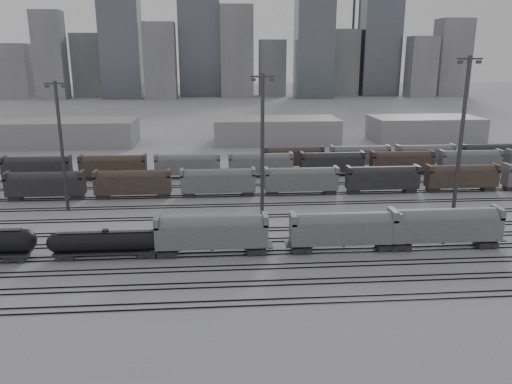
{
  "coord_description": "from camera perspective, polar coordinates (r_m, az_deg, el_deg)",
  "views": [
    {
      "loc": [
        -8.88,
        -66.08,
        27.72
      ],
      "look_at": [
        -2.24,
        19.95,
        4.0
      ],
      "focal_mm": 35.0,
      "sensor_mm": 36.0,
      "label": 1
    }
  ],
  "objects": [
    {
      "name": "hopper_car_b",
      "position": [
        73.57,
        10.09,
        -4.09
      ],
      "size": [
        15.91,
        3.16,
        5.69
      ],
      "color": "black",
      "rests_on": "ground"
    },
    {
      "name": "tracks",
      "position": [
        88.48,
        1.57,
        -2.84
      ],
      "size": [
        220.0,
        71.5,
        0.16
      ],
      "color": "black",
      "rests_on": "ground"
    },
    {
      "name": "skyline",
      "position": [
        346.71,
        -1.2,
        16.53
      ],
      "size": [
        316.0,
        22.4,
        95.0
      ],
      "color": "gray",
      "rests_on": "ground"
    },
    {
      "name": "warehouse_left",
      "position": [
        170.65,
        -21.93,
        6.28
      ],
      "size": [
        50.0,
        18.0,
        8.0
      ],
      "primitive_type": "cube",
      "color": "gray",
      "rests_on": "ground"
    },
    {
      "name": "crane_right",
      "position": [
        385.5,
        11.31,
        19.51
      ],
      "size": [
        42.0,
        1.8,
        100.0
      ],
      "color": "#3B3B3D",
      "rests_on": "ground"
    },
    {
      "name": "bg_string_near",
      "position": [
        102.59,
        5.19,
        1.25
      ],
      "size": [
        151.0,
        3.0,
        5.6
      ],
      "color": "gray",
      "rests_on": "ground"
    },
    {
      "name": "tank_car_b",
      "position": [
        73.47,
        -16.74,
        -5.53
      ],
      "size": [
        16.32,
        2.72,
        4.03
      ],
      "color": "black",
      "rests_on": "ground"
    },
    {
      "name": "light_mast_d",
      "position": [
        97.0,
        22.47,
        6.49
      ],
      "size": [
        4.43,
        0.71,
        27.69
      ],
      "color": "#3B3B3D",
      "rests_on": "ground"
    },
    {
      "name": "bg_string_mid",
      "position": [
        119.82,
        8.66,
        3.19
      ],
      "size": [
        151.0,
        3.0,
        5.6
      ],
      "color": "black",
      "rests_on": "ground"
    },
    {
      "name": "bg_string_far",
      "position": [
        132.27,
        15.32,
        3.96
      ],
      "size": [
        66.0,
        3.0,
        5.6
      ],
      "color": "#4F3F32",
      "rests_on": "ground"
    },
    {
      "name": "warehouse_mid",
      "position": [
        163.91,
        2.27,
        7.04
      ],
      "size": [
        40.0,
        18.0,
        8.0
      ],
      "primitive_type": "cube",
      "color": "gray",
      "rests_on": "ground"
    },
    {
      "name": "ground",
      "position": [
        72.21,
        3.02,
        -7.23
      ],
      "size": [
        900.0,
        900.0,
        0.0
      ],
      "primitive_type": "plane",
      "color": "#AFB0B4",
      "rests_on": "ground"
    },
    {
      "name": "light_mast_c",
      "position": [
        83.77,
        0.73,
        5.4
      ],
      "size": [
        3.98,
        0.64,
        24.91
      ],
      "color": "#3B3B3D",
      "rests_on": "ground"
    },
    {
      "name": "crane_left",
      "position": [
        372.79,
        -7.92,
        19.8
      ],
      "size": [
        42.0,
        1.8,
        100.0
      ],
      "color": "#3B3B3D",
      "rests_on": "ground"
    },
    {
      "name": "warehouse_right",
      "position": [
        176.79,
        18.7,
        6.86
      ],
      "size": [
        35.0,
        18.0,
        8.0
      ],
      "primitive_type": "cube",
      "color": "gray",
      "rests_on": "ground"
    },
    {
      "name": "hopper_car_a",
      "position": [
        71.32,
        -5.08,
        -4.52
      ],
      "size": [
        15.97,
        3.17,
        5.71
      ],
      "color": "black",
      "rests_on": "ground"
    },
    {
      "name": "light_mast_b",
      "position": [
        95.84,
        -21.36,
        5.15
      ],
      "size": [
        3.75,
        0.6,
        23.47
      ],
      "color": "#3B3B3D",
      "rests_on": "ground"
    },
    {
      "name": "hopper_car_c",
      "position": [
        78.55,
        20.75,
        -3.49
      ],
      "size": [
        16.61,
        3.3,
        5.94
      ],
      "color": "black",
      "rests_on": "ground"
    }
  ]
}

